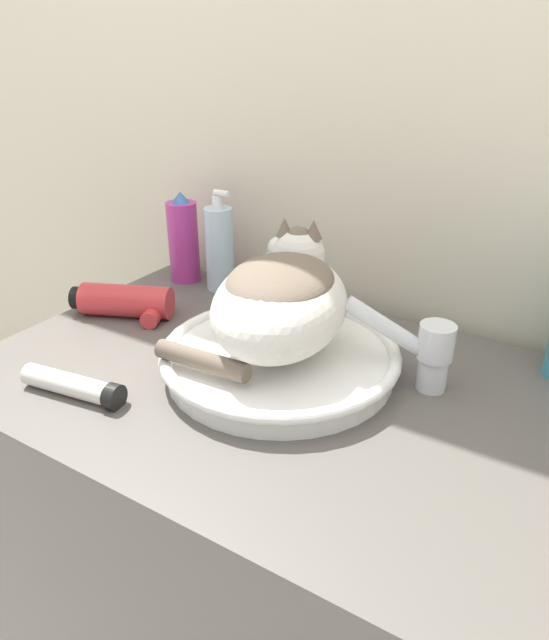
{
  "coord_description": "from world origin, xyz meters",
  "views": [
    {
      "loc": [
        0.35,
        -0.33,
        1.31
      ],
      "look_at": [
        -0.04,
        0.31,
        0.94
      ],
      "focal_mm": 32.0,
      "sensor_mm": 36.0,
      "label": 1
    }
  ],
  "objects_px": {
    "faucet": "(423,348)",
    "cream_tube": "(74,386)",
    "cat": "(281,297)",
    "deodorant_stick": "(279,271)",
    "soap_pump_bottle": "(219,248)",
    "hair_dryer": "(128,302)",
    "spray_bottle_trigger": "(183,240)"
  },
  "relations": [
    {
      "from": "deodorant_stick",
      "to": "cream_tube",
      "type": "distance_m",
      "value": 0.45
    },
    {
      "from": "cat",
      "to": "soap_pump_bottle",
      "type": "height_order",
      "value": "cat"
    },
    {
      "from": "cat",
      "to": "cream_tube",
      "type": "distance_m",
      "value": 0.33
    },
    {
      "from": "cat",
      "to": "deodorant_stick",
      "type": "xyz_separation_m",
      "value": [
        -0.13,
        0.22,
        -0.06
      ]
    },
    {
      "from": "cat",
      "to": "soap_pump_bottle",
      "type": "xyz_separation_m",
      "value": [
        -0.28,
        0.22,
        -0.04
      ]
    },
    {
      "from": "cat",
      "to": "spray_bottle_trigger",
      "type": "distance_m",
      "value": 0.43
    },
    {
      "from": "cat",
      "to": "spray_bottle_trigger",
      "type": "xyz_separation_m",
      "value": [
        -0.37,
        0.22,
        -0.03
      ]
    },
    {
      "from": "soap_pump_bottle",
      "to": "hair_dryer",
      "type": "height_order",
      "value": "soap_pump_bottle"
    },
    {
      "from": "cat",
      "to": "soap_pump_bottle",
      "type": "relative_size",
      "value": 1.55
    },
    {
      "from": "cat",
      "to": "cream_tube",
      "type": "bearing_deg",
      "value": 120.0
    },
    {
      "from": "cat",
      "to": "hair_dryer",
      "type": "relative_size",
      "value": 1.65
    },
    {
      "from": "cat",
      "to": "hair_dryer",
      "type": "distance_m",
      "value": 0.35
    },
    {
      "from": "deodorant_stick",
      "to": "hair_dryer",
      "type": "xyz_separation_m",
      "value": [
        -0.21,
        -0.2,
        -0.04
      ]
    },
    {
      "from": "deodorant_stick",
      "to": "hair_dryer",
      "type": "distance_m",
      "value": 0.29
    },
    {
      "from": "faucet",
      "to": "cream_tube",
      "type": "bearing_deg",
      "value": 14.97
    },
    {
      "from": "hair_dryer",
      "to": "cream_tube",
      "type": "bearing_deg",
      "value": 94.75
    },
    {
      "from": "deodorant_stick",
      "to": "hair_dryer",
      "type": "bearing_deg",
      "value": -136.16
    },
    {
      "from": "soap_pump_bottle",
      "to": "hair_dryer",
      "type": "distance_m",
      "value": 0.22
    },
    {
      "from": "deodorant_stick",
      "to": "soap_pump_bottle",
      "type": "bearing_deg",
      "value": -180.0
    },
    {
      "from": "spray_bottle_trigger",
      "to": "cream_tube",
      "type": "bearing_deg",
      "value": -70.45
    },
    {
      "from": "soap_pump_bottle",
      "to": "spray_bottle_trigger",
      "type": "xyz_separation_m",
      "value": [
        -0.09,
        0.0,
        0.0
      ]
    },
    {
      "from": "faucet",
      "to": "soap_pump_bottle",
      "type": "bearing_deg",
      "value": -37.15
    },
    {
      "from": "faucet",
      "to": "cream_tube",
      "type": "height_order",
      "value": "faucet"
    },
    {
      "from": "faucet",
      "to": "soap_pump_bottle",
      "type": "distance_m",
      "value": 0.5
    },
    {
      "from": "cat",
      "to": "faucet",
      "type": "relative_size",
      "value": 2.02
    },
    {
      "from": "soap_pump_bottle",
      "to": "deodorant_stick",
      "type": "bearing_deg",
      "value": 0.0
    },
    {
      "from": "soap_pump_bottle",
      "to": "hair_dryer",
      "type": "relative_size",
      "value": 1.07
    },
    {
      "from": "cream_tube",
      "to": "cat",
      "type": "bearing_deg",
      "value": 45.96
    },
    {
      "from": "faucet",
      "to": "hair_dryer",
      "type": "xyz_separation_m",
      "value": [
        -0.54,
        -0.05,
        -0.04
      ]
    },
    {
      "from": "hair_dryer",
      "to": "cat",
      "type": "bearing_deg",
      "value": 154.0
    },
    {
      "from": "soap_pump_bottle",
      "to": "cream_tube",
      "type": "relative_size",
      "value": 1.23
    },
    {
      "from": "faucet",
      "to": "cream_tube",
      "type": "distance_m",
      "value": 0.51
    }
  ]
}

